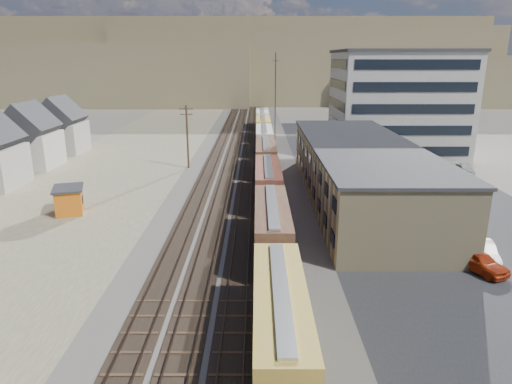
{
  "coord_description": "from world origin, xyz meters",
  "views": [
    {
      "loc": [
        2.48,
        -29.25,
        16.91
      ],
      "look_at": [
        2.37,
        18.2,
        3.0
      ],
      "focal_mm": 32.0,
      "sensor_mm": 36.0,
      "label": 1
    }
  ],
  "objects_px": {
    "maintenance_shed": "(69,200)",
    "parked_car_blue": "(361,157)",
    "parked_car_white": "(483,252)",
    "parked_car_red": "(479,261)",
    "utility_pole_north": "(187,135)",
    "freight_train": "(267,166)"
  },
  "relations": [
    {
      "from": "utility_pole_north",
      "to": "freight_train",
      "type": "bearing_deg",
      "value": -40.75
    },
    {
      "from": "maintenance_shed",
      "to": "parked_car_white",
      "type": "relative_size",
      "value": 0.98
    },
    {
      "from": "freight_train",
      "to": "parked_car_white",
      "type": "height_order",
      "value": "freight_train"
    },
    {
      "from": "parked_car_blue",
      "to": "parked_car_red",
      "type": "bearing_deg",
      "value": -148.42
    },
    {
      "from": "utility_pole_north",
      "to": "parked_car_white",
      "type": "bearing_deg",
      "value": -48.68
    },
    {
      "from": "maintenance_shed",
      "to": "freight_train",
      "type": "bearing_deg",
      "value": 26.67
    },
    {
      "from": "parked_car_white",
      "to": "maintenance_shed",
      "type": "bearing_deg",
      "value": 172.3
    },
    {
      "from": "freight_train",
      "to": "maintenance_shed",
      "type": "distance_m",
      "value": 25.37
    },
    {
      "from": "freight_train",
      "to": "parked_car_blue",
      "type": "height_order",
      "value": "freight_train"
    },
    {
      "from": "maintenance_shed",
      "to": "parked_car_red",
      "type": "bearing_deg",
      "value": -20.5
    },
    {
      "from": "parked_car_white",
      "to": "parked_car_blue",
      "type": "xyz_separation_m",
      "value": [
        -1.78,
        39.65,
        -0.05
      ]
    },
    {
      "from": "maintenance_shed",
      "to": "utility_pole_north",
      "type": "bearing_deg",
      "value": 64.79
    },
    {
      "from": "maintenance_shed",
      "to": "parked_car_blue",
      "type": "distance_m",
      "value": 47.47
    },
    {
      "from": "freight_train",
      "to": "parked_car_red",
      "type": "distance_m",
      "value": 31.26
    },
    {
      "from": "parked_car_red",
      "to": "parked_car_blue",
      "type": "relative_size",
      "value": 0.9
    },
    {
      "from": "parked_car_red",
      "to": "parked_car_white",
      "type": "relative_size",
      "value": 1.0
    },
    {
      "from": "parked_car_blue",
      "to": "parked_car_white",
      "type": "bearing_deg",
      "value": -146.51
    },
    {
      "from": "maintenance_shed",
      "to": "parked_car_white",
      "type": "height_order",
      "value": "maintenance_shed"
    },
    {
      "from": "freight_train",
      "to": "parked_car_blue",
      "type": "xyz_separation_m",
      "value": [
        16.49,
        15.48,
        -2.01
      ]
    },
    {
      "from": "freight_train",
      "to": "parked_car_white",
      "type": "relative_size",
      "value": 23.84
    },
    {
      "from": "parked_car_red",
      "to": "parked_car_blue",
      "type": "height_order",
      "value": "parked_car_red"
    },
    {
      "from": "maintenance_shed",
      "to": "parked_car_blue",
      "type": "relative_size",
      "value": 0.87
    }
  ]
}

